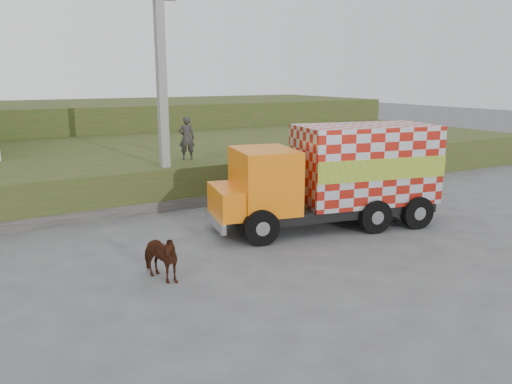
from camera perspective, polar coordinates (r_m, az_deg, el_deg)
ground at (r=14.85m, az=-0.34°, el=-5.21°), size 120.00×120.00×0.00m
embankment at (r=23.65m, az=-12.44°, el=3.24°), size 40.00×12.00×1.50m
embankment_far at (r=35.10m, az=-18.57°, el=7.22°), size 40.00×12.00×3.00m
retaining_strip at (r=17.76m, az=-12.76°, el=-1.80°), size 16.00×0.50×0.40m
utility_pole at (r=17.89m, az=-10.67°, el=10.98°), size 1.20×0.30×8.00m
cargo_truck at (r=15.85m, az=9.24°, el=1.92°), size 7.44×3.70×3.18m
cow at (r=11.87m, az=-11.09°, el=-7.28°), size 1.04×1.50×1.16m
pedestrian at (r=19.54m, az=-7.93°, el=6.13°), size 0.71×0.59×1.68m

